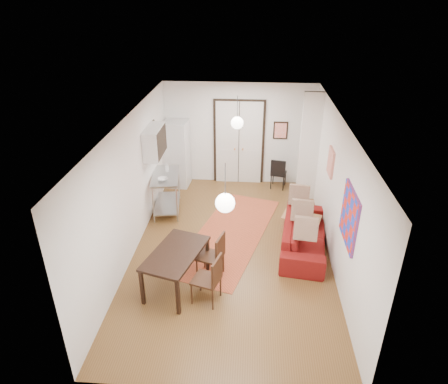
# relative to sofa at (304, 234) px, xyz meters

# --- Properties ---
(floor) EXTENTS (7.00, 7.00, 0.00)m
(floor) POSITION_rel_sofa_xyz_m (-1.58, -0.19, -0.34)
(floor) COLOR brown
(floor) RESTS_ON ground
(ceiling) EXTENTS (4.20, 7.00, 0.02)m
(ceiling) POSITION_rel_sofa_xyz_m (-1.58, -0.19, 2.56)
(ceiling) COLOR white
(ceiling) RESTS_ON wall_back
(wall_back) EXTENTS (4.20, 0.02, 2.90)m
(wall_back) POSITION_rel_sofa_xyz_m (-1.58, 3.31, 1.11)
(wall_back) COLOR silver
(wall_back) RESTS_ON floor
(wall_front) EXTENTS (4.20, 0.02, 2.90)m
(wall_front) POSITION_rel_sofa_xyz_m (-1.58, -3.69, 1.11)
(wall_front) COLOR silver
(wall_front) RESTS_ON floor
(wall_left) EXTENTS (0.02, 7.00, 2.90)m
(wall_left) POSITION_rel_sofa_xyz_m (-3.68, -0.19, 1.11)
(wall_left) COLOR silver
(wall_left) RESTS_ON floor
(wall_right) EXTENTS (0.02, 7.00, 2.90)m
(wall_right) POSITION_rel_sofa_xyz_m (0.52, -0.19, 1.11)
(wall_right) COLOR silver
(wall_right) RESTS_ON floor
(double_doors) EXTENTS (1.44, 0.06, 2.50)m
(double_doors) POSITION_rel_sofa_xyz_m (-1.58, 3.27, 0.86)
(double_doors) COLOR silver
(double_doors) RESTS_ON wall_back
(stub_partition) EXTENTS (0.50, 0.10, 2.90)m
(stub_partition) POSITION_rel_sofa_xyz_m (0.27, 2.36, 1.11)
(stub_partition) COLOR silver
(stub_partition) RESTS_ON floor
(wall_cabinet) EXTENTS (0.35, 1.00, 0.70)m
(wall_cabinet) POSITION_rel_sofa_xyz_m (-3.50, 1.31, 1.56)
(wall_cabinet) COLOR white
(wall_cabinet) RESTS_ON wall_left
(painting_popart) EXTENTS (0.05, 1.00, 1.00)m
(painting_popart) POSITION_rel_sofa_xyz_m (0.49, -1.44, 1.31)
(painting_popart) COLOR red
(painting_popart) RESTS_ON wall_right
(painting_abstract) EXTENTS (0.05, 0.50, 0.60)m
(painting_abstract) POSITION_rel_sofa_xyz_m (0.49, 0.61, 1.46)
(painting_abstract) COLOR beige
(painting_abstract) RESTS_ON wall_right
(poster_back) EXTENTS (0.40, 0.03, 0.50)m
(poster_back) POSITION_rel_sofa_xyz_m (-0.43, 3.28, 1.26)
(poster_back) COLOR red
(poster_back) RESTS_ON wall_back
(print_left) EXTENTS (0.03, 0.44, 0.54)m
(print_left) POSITION_rel_sofa_xyz_m (-3.65, 1.81, 1.61)
(print_left) COLOR #9C6E41
(print_left) RESTS_ON wall_left
(pendant_back) EXTENTS (0.30, 0.30, 0.80)m
(pendant_back) POSITION_rel_sofa_xyz_m (-1.58, 1.81, 1.92)
(pendant_back) COLOR silver
(pendant_back) RESTS_ON ceiling
(pendant_front) EXTENTS (0.30, 0.30, 0.80)m
(pendant_front) POSITION_rel_sofa_xyz_m (-1.58, -2.19, 1.92)
(pendant_front) COLOR silver
(pendant_front) RESTS_ON ceiling
(kilim_rug) EXTENTS (2.45, 4.10, 0.01)m
(kilim_rug) POSITION_rel_sofa_xyz_m (-1.65, 0.39, -0.33)
(kilim_rug) COLOR #C55031
(kilim_rug) RESTS_ON floor
(sofa) EXTENTS (2.40, 1.21, 0.67)m
(sofa) POSITION_rel_sofa_xyz_m (0.00, 0.00, 0.00)
(sofa) COLOR maroon
(sofa) RESTS_ON floor
(coffee_table) EXTENTS (0.98, 0.72, 0.39)m
(coffee_table) POSITION_rel_sofa_xyz_m (0.00, 0.68, -0.00)
(coffee_table) COLOR tan
(coffee_table) RESTS_ON floor
(potted_plant) EXTENTS (0.41, 0.38, 0.38)m
(potted_plant) POSITION_rel_sofa_xyz_m (0.10, 0.68, 0.24)
(potted_plant) COLOR #3B692F
(potted_plant) RESTS_ON coffee_table
(kitchen_counter) EXTENTS (0.82, 1.37, 0.99)m
(kitchen_counter) POSITION_rel_sofa_xyz_m (-3.33, 1.42, 0.32)
(kitchen_counter) COLOR #A2A5A7
(kitchen_counter) RESTS_ON floor
(bowl) EXTENTS (0.28, 0.28, 0.06)m
(bowl) POSITION_rel_sofa_xyz_m (-3.33, 1.12, 0.68)
(bowl) COLOR beige
(bowl) RESTS_ON kitchen_counter
(soap_bottle) EXTENTS (0.11, 0.11, 0.21)m
(soap_bottle) POSITION_rel_sofa_xyz_m (-3.33, 1.67, 0.76)
(soap_bottle) COLOR #5287B2
(soap_bottle) RESTS_ON kitchen_counter
(fridge) EXTENTS (0.72, 0.72, 1.89)m
(fridge) POSITION_rel_sofa_xyz_m (-3.33, 2.96, 0.61)
(fridge) COLOR silver
(fridge) RESTS_ON floor
(dining_table) EXTENTS (1.18, 1.59, 0.79)m
(dining_table) POSITION_rel_sofa_xyz_m (-2.55, -1.48, 0.36)
(dining_table) COLOR black
(dining_table) RESTS_ON floor
(dining_chair_near) EXTENTS (0.58, 0.71, 0.98)m
(dining_chair_near) POSITION_rel_sofa_xyz_m (-1.95, -1.03, 0.23)
(dining_chair_near) COLOR #3D2313
(dining_chair_near) RESTS_ON floor
(dining_chair_far) EXTENTS (0.58, 0.71, 0.98)m
(dining_chair_far) POSITION_rel_sofa_xyz_m (-1.95, -1.73, 0.23)
(dining_chair_far) COLOR #3D2313
(dining_chair_far) RESTS_ON floor
(black_side_chair) EXTENTS (0.49, 0.49, 0.90)m
(black_side_chair) POSITION_rel_sofa_xyz_m (-0.43, 3.05, 0.19)
(black_side_chair) COLOR black
(black_side_chair) RESTS_ON floor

